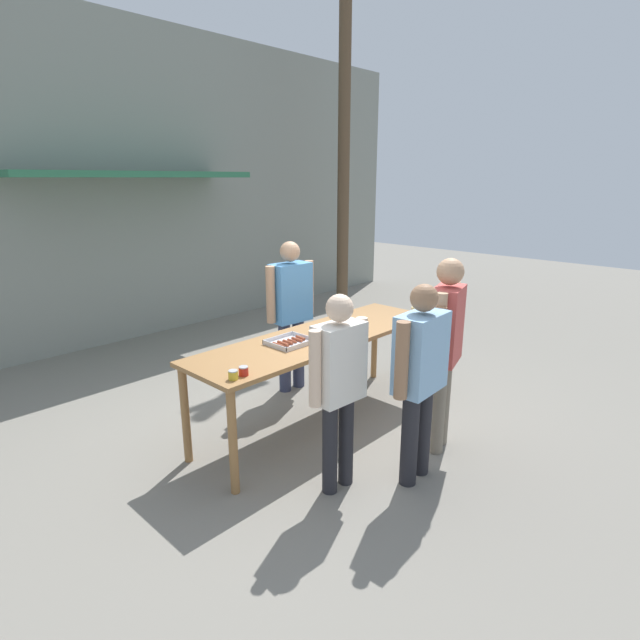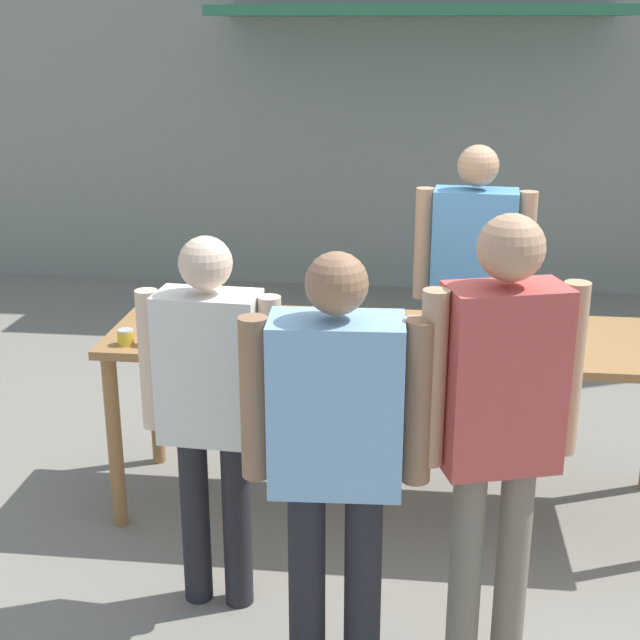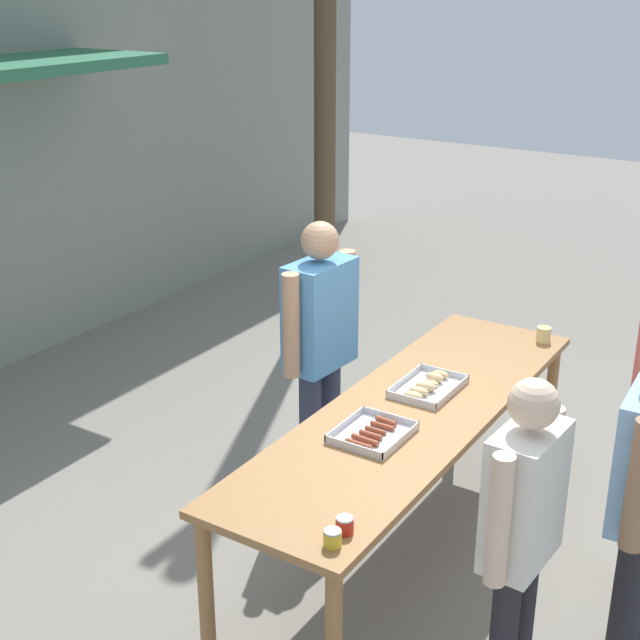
# 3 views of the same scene
# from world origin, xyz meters

# --- Properties ---
(ground_plane) EXTENTS (24.00, 24.00, 0.00)m
(ground_plane) POSITION_xyz_m (0.00, 0.00, 0.00)
(ground_plane) COLOR gray
(serving_table) EXTENTS (2.74, 0.79, 0.91)m
(serving_table) POSITION_xyz_m (0.00, 0.00, 0.82)
(serving_table) COLOR olive
(serving_table) RESTS_ON ground
(food_tray_sausages) EXTENTS (0.37, 0.32, 0.04)m
(food_tray_sausages) POSITION_xyz_m (-0.38, 0.02, 0.92)
(food_tray_sausages) COLOR silver
(food_tray_sausages) RESTS_ON serving_table
(food_tray_buns) EXTENTS (0.42, 0.29, 0.06)m
(food_tray_buns) POSITION_xyz_m (0.23, 0.03, 0.93)
(food_tray_buns) COLOR silver
(food_tray_buns) RESTS_ON serving_table
(condiment_jar_mustard) EXTENTS (0.07, 0.07, 0.07)m
(condiment_jar_mustard) POSITION_xyz_m (-1.23, -0.28, 0.95)
(condiment_jar_mustard) COLOR gold
(condiment_jar_mustard) RESTS_ON serving_table
(condiment_jar_ketchup) EXTENTS (0.07, 0.07, 0.07)m
(condiment_jar_ketchup) POSITION_xyz_m (-1.13, -0.27, 0.95)
(condiment_jar_ketchup) COLOR #B22319
(condiment_jar_ketchup) RESTS_ON serving_table
(beer_cup) EXTENTS (0.09, 0.09, 0.09)m
(beer_cup) POSITION_xyz_m (1.22, -0.27, 0.96)
(beer_cup) COLOR #DBC67A
(beer_cup) RESTS_ON serving_table
(person_server_behind_table) EXTENTS (0.64, 0.28, 1.70)m
(person_server_behind_table) POSITION_xyz_m (0.38, 0.81, 1.01)
(person_server_behind_table) COLOR #333851
(person_server_behind_table) RESTS_ON ground
(person_customer_holding_hotdog) EXTENTS (0.57, 0.24, 1.56)m
(person_customer_holding_hotdog) POSITION_xyz_m (-0.70, -0.85, 0.93)
(person_customer_holding_hotdog) COLOR #232328
(person_customer_holding_hotdog) RESTS_ON ground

